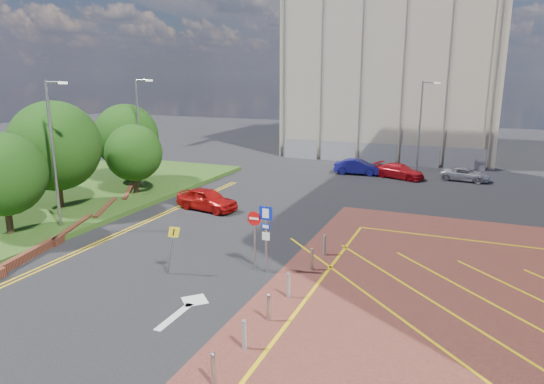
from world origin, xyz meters
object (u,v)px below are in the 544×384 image
Objects in this scene: lamp_left_near at (54,149)px; car_silver_back at (465,174)px; lamp_back at (421,123)px; car_red_left at (207,199)px; car_red_back at (400,171)px; tree_b at (55,146)px; tree_a at (3,174)px; tree_c at (134,153)px; warning_sign at (172,244)px; sign_cluster at (262,230)px; tree_d at (126,136)px; lamp_left_far at (139,129)px; car_blue_back at (358,167)px.

lamp_left_near reaches higher than car_silver_back.
car_red_left is at bearing -120.31° from lamp_back.
tree_b is at bearing 154.28° from car_red_back.
tree_a is 1.10× the size of tree_c.
car_red_back is (6.18, 24.61, -0.81)m from warning_sign.
tree_b is 5.49m from tree_c.
tree_b is 2.99× the size of warning_sign.
lamp_left_near is at bearing 51.70° from tree_a.
lamp_back is 22.38m from car_red_left.
tree_b is 1.60× the size of car_red_left.
tree_a is 1.28× the size of car_red_left.
car_red_left is 17.95m from car_red_back.
car_red_back is (2.73, 22.80, -1.34)m from sign_cluster.
lamp_left_far is (2.08, -1.00, 0.79)m from tree_d.
warning_sign reaches higher than car_silver_back.
tree_c reaches higher than warning_sign.
lamp_left_far is 1.89× the size of car_red_back.
tree_d reaches higher than car_blue_back.
tree_c is 2.18× the size of warning_sign.
warning_sign is 25.38m from car_red_back.
lamp_back reaches higher than warning_sign.
lamp_left_near reaches higher than tree_d.
car_red_left is 1.09× the size of car_silver_back.
tree_a is 2.80m from lamp_left_near.
car_red_left is at bearing 132.80° from sign_cluster.
sign_cluster is at bearing 168.29° from car_silver_back.
tree_a is 33.34m from lamp_back.
tree_c is 1.27× the size of car_silver_back.
tree_b is 0.84× the size of lamp_left_far.
car_red_back is at bearing 83.17° from sign_cluster.
sign_cluster is (14.30, 0.98, -1.55)m from tree_a.
car_red_left reaches higher than car_red_back.
car_blue_back is (12.88, 14.08, -2.53)m from tree_c.
tree_c is 19.25m from car_blue_back.
tree_a reaches higher than tree_c.
tree_a is at bearing -128.30° from lamp_left_near.
lamp_left_far is 3.55× the size of warning_sign.
tree_b reaches higher than car_silver_back.
tree_d is 25.47m from lamp_back.
lamp_left_far is 8.89m from car_red_left.
lamp_left_near is 2.08× the size of car_silver_back.
car_blue_back is at bearing -12.83° from car_red_left.
car_blue_back is (15.88, 11.08, -3.20)m from tree_d.
sign_cluster is at bearing -35.58° from tree_d.
tree_b is 8.07m from tree_d.
sign_cluster reaches higher than car_blue_back.
tree_c is at bearing 146.84° from sign_cluster.
tree_b reaches higher than car_red_left.
tree_a reaches higher than warning_sign.
lamp_left_near reaches higher than sign_cluster.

